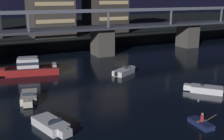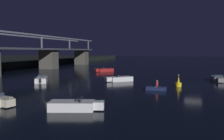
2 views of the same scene
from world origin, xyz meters
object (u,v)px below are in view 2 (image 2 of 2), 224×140
object	(u,v)px
speedboat_far_center	(74,106)
channel_buoy	(178,83)
speedboat_near_center	(218,79)
speedboat_near_right	(42,80)
speedboat_far_left	(105,70)
dinghy_with_paddler	(156,88)
speedboat_mid_right	(120,79)

from	to	relation	value
speedboat_far_center	channel_buoy	xyz separation A→B (m)	(16.92, -8.50, 0.06)
speedboat_far_center	channel_buoy	world-z (taller)	channel_buoy
speedboat_near_center	speedboat_near_right	world-z (taller)	same
speedboat_near_center	speedboat_far_left	distance (m)	27.73
speedboat_near_right	speedboat_far_left	bearing A→B (deg)	-9.46
speedboat_far_left	dinghy_with_paddler	world-z (taller)	dinghy_with_paddler
speedboat_near_center	speedboat_mid_right	distance (m)	17.07
speedboat_near_center	channel_buoy	xyz separation A→B (m)	(-8.42, 6.44, 0.06)
speedboat_mid_right	speedboat_far_left	xyz separation A→B (m)	(17.10, 8.68, 0.00)
speedboat_near_right	speedboat_far_left	distance (m)	22.31
speedboat_mid_right	dinghy_with_paddler	bearing A→B (deg)	-136.54
speedboat_mid_right	speedboat_far_center	world-z (taller)	same
speedboat_mid_right	speedboat_far_center	xyz separation A→B (m)	(-20.26, -1.37, 0.00)
channel_buoy	dinghy_with_paddler	size ratio (longest dim) A/B	0.66
speedboat_near_center	speedboat_mid_right	bearing A→B (deg)	107.30
speedboat_near_right	dinghy_with_paddler	size ratio (longest dim) A/B	1.84
speedboat_near_center	speedboat_far_left	world-z (taller)	same
speedboat_mid_right	dinghy_with_paddler	world-z (taller)	dinghy_with_paddler
speedboat_near_center	speedboat_far_center	distance (m)	29.41
channel_buoy	speedboat_near_center	bearing A→B (deg)	-37.39
speedboat_mid_right	channel_buoy	xyz separation A→B (m)	(-3.34, -9.87, 0.06)
speedboat_near_center	dinghy_with_paddler	size ratio (longest dim) A/B	1.96
speedboat_near_center	speedboat_mid_right	xyz separation A→B (m)	(-5.08, 16.30, 0.00)
speedboat_mid_right	speedboat_near_right	bearing A→B (deg)	111.66
speedboat_near_right	channel_buoy	size ratio (longest dim) A/B	2.78
speedboat_near_center	channel_buoy	world-z (taller)	channel_buoy
speedboat_near_right	speedboat_mid_right	distance (m)	13.29
speedboat_near_center	speedboat_mid_right	size ratio (longest dim) A/B	1.16
dinghy_with_paddler	speedboat_far_left	bearing A→B (deg)	32.69
speedboat_near_right	speedboat_far_left	world-z (taller)	same
speedboat_far_center	speedboat_near_right	bearing A→B (deg)	41.77
speedboat_near_right	channel_buoy	xyz separation A→B (m)	(1.56, -22.21, 0.06)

